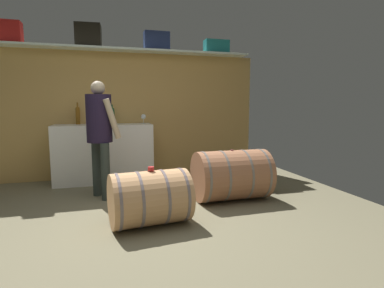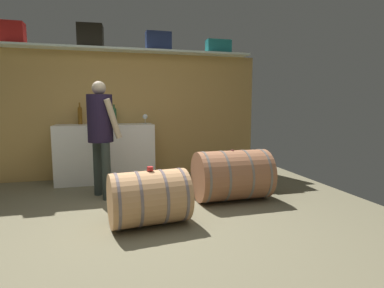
{
  "view_description": "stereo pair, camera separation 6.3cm",
  "coord_description": "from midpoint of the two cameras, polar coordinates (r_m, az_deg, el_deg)",
  "views": [
    {
      "loc": [
        -0.31,
        -2.8,
        1.22
      ],
      "look_at": [
        0.67,
        0.66,
        0.76
      ],
      "focal_mm": 28.82,
      "sensor_mm": 36.0,
      "label": 1
    },
    {
      "loc": [
        -0.25,
        -2.82,
        1.22
      ],
      "look_at": [
        0.67,
        0.66,
        0.76
      ],
      "focal_mm": 28.82,
      "sensor_mm": 36.0,
      "label": 2
    }
  ],
  "objects": [
    {
      "name": "ground_plane",
      "position": [
        3.67,
        -10.8,
        -12.43
      ],
      "size": [
        5.82,
        8.3,
        0.02
      ],
      "primitive_type": "cube",
      "color": "#6F694F"
    },
    {
      "name": "back_wall_panel",
      "position": [
        5.37,
        -12.9,
        5.14
      ],
      "size": [
        4.62,
        0.1,
        2.08
      ],
      "primitive_type": "cube",
      "color": "tan",
      "rests_on": "ground"
    },
    {
      "name": "high_shelf_board",
      "position": [
        5.29,
        -13.14,
        16.56
      ],
      "size": [
        4.25,
        0.4,
        0.03
      ],
      "primitive_type": "cube",
      "color": "silver",
      "rests_on": "back_wall_panel"
    },
    {
      "name": "toolcase_red",
      "position": [
        5.48,
        -30.91,
        17.3
      ],
      "size": [
        0.31,
        0.23,
        0.32
      ],
      "primitive_type": "cube",
      "rotation": [
        0.0,
        0.0,
        0.01
      ],
      "color": "red",
      "rests_on": "high_shelf_board"
    },
    {
      "name": "toolcase_black",
      "position": [
        5.32,
        -18.97,
        18.41
      ],
      "size": [
        0.4,
        0.3,
        0.35
      ],
      "primitive_type": "cube",
      "rotation": [
        0.0,
        0.0,
        -0.07
      ],
      "color": "black",
      "rests_on": "high_shelf_board"
    },
    {
      "name": "toolcase_navy",
      "position": [
        5.38,
        -6.92,
        18.34
      ],
      "size": [
        0.42,
        0.21,
        0.3
      ],
      "primitive_type": "cube",
      "rotation": [
        0.0,
        0.0,
        0.02
      ],
      "color": "navy",
      "rests_on": "high_shelf_board"
    },
    {
      "name": "toolcase_teal",
      "position": [
        5.63,
        4.2,
        17.48
      ],
      "size": [
        0.43,
        0.2,
        0.23
      ],
      "primitive_type": "cube",
      "rotation": [
        0.0,
        0.0,
        -0.01
      ],
      "color": "teal",
      "rests_on": "high_shelf_board"
    },
    {
      "name": "work_cabinet",
      "position": [
        5.09,
        -16.29,
        -1.65
      ],
      "size": [
        1.5,
        0.53,
        0.91
      ],
      "primitive_type": "cube",
      "color": "white",
      "rests_on": "ground"
    },
    {
      "name": "wine_bottle_green",
      "position": [
        5.19,
        -14.89,
        5.18
      ],
      "size": [
        0.08,
        0.08,
        0.31
      ],
      "color": "#2A5933",
      "rests_on": "work_cabinet"
    },
    {
      "name": "wine_bottle_amber",
      "position": [
        5.2,
        -20.7,
        5.06
      ],
      "size": [
        0.07,
        0.07,
        0.34
      ],
      "color": "brown",
      "rests_on": "work_cabinet"
    },
    {
      "name": "wine_glass",
      "position": [
        5.15,
        -9.33,
        4.97
      ],
      "size": [
        0.08,
        0.08,
        0.16
      ],
      "color": "white",
      "rests_on": "work_cabinet"
    },
    {
      "name": "wine_barrel_near",
      "position": [
        3.2,
        -8.37,
        -9.84
      ],
      "size": [
        0.84,
        0.64,
        0.57
      ],
      "rotation": [
        0.0,
        0.0,
        0.12
      ],
      "color": "tan",
      "rests_on": "ground"
    },
    {
      "name": "wine_barrel_far",
      "position": [
        4.01,
        6.9,
        -5.71
      ],
      "size": [
        0.94,
        0.66,
        0.65
      ],
      "rotation": [
        0.0,
        0.0,
        0.02
      ],
      "color": "#A76B49",
      "rests_on": "ground"
    },
    {
      "name": "tasting_cup",
      "position": [
        3.13,
        -8.18,
        -4.56
      ],
      "size": [
        0.06,
        0.06,
        0.04
      ],
      "primitive_type": "cylinder",
      "color": "red",
      "rests_on": "wine_barrel_near"
    },
    {
      "name": "winemaker_pouring",
      "position": [
        4.15,
        -17.12,
        3.0
      ],
      "size": [
        0.44,
        0.5,
        1.52
      ],
      "rotation": [
        0.0,
        0.0,
        -1.14
      ],
      "color": "#2B3530",
      "rests_on": "ground"
    }
  ]
}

